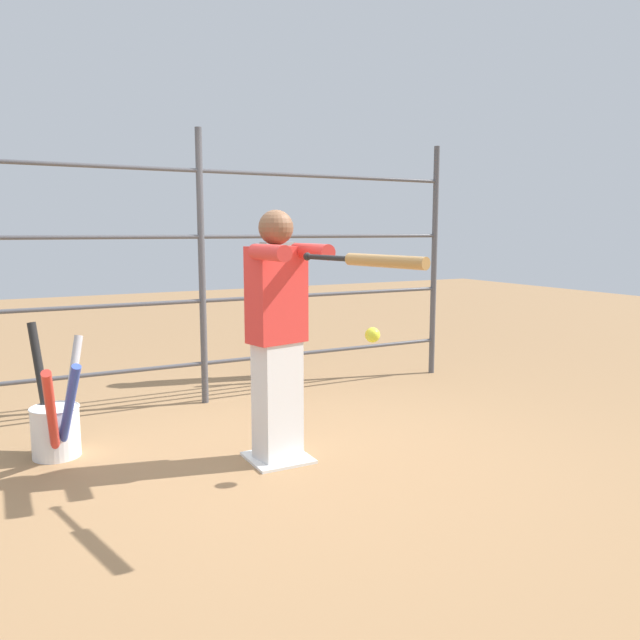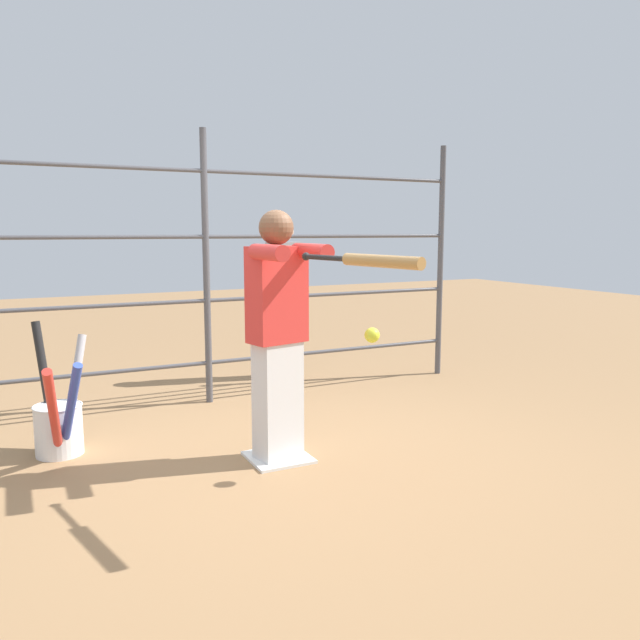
{
  "view_description": "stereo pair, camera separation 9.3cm",
  "coord_description": "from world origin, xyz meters",
  "px_view_note": "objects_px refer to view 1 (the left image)",
  "views": [
    {
      "loc": [
        1.65,
        3.71,
        1.53
      ],
      "look_at": [
        -0.22,
        0.19,
        0.96
      ],
      "focal_mm": 35.0,
      "sensor_mm": 36.0,
      "label": 1
    },
    {
      "loc": [
        1.57,
        3.75,
        1.53
      ],
      "look_at": [
        -0.22,
        0.19,
        0.96
      ],
      "focal_mm": 35.0,
      "sensor_mm": 36.0,
      "label": 2
    }
  ],
  "objects_px": {
    "softball_in_flight": "(373,335)",
    "bat_bucket": "(56,424)",
    "bystander_behind_fence": "(279,297)",
    "baseball_bat_swinging": "(375,261)",
    "batter": "(278,328)"
  },
  "relations": [
    {
      "from": "batter",
      "to": "bystander_behind_fence",
      "type": "relative_size",
      "value": 1.02
    },
    {
      "from": "bystander_behind_fence",
      "to": "batter",
      "type": "bearing_deg",
      "value": 65.66
    },
    {
      "from": "batter",
      "to": "bat_bucket",
      "type": "xyz_separation_m",
      "value": [
        1.32,
        -0.76,
        -0.67
      ]
    },
    {
      "from": "bat_bucket",
      "to": "softball_in_flight",
      "type": "bearing_deg",
      "value": 145.3
    },
    {
      "from": "bystander_behind_fence",
      "to": "softball_in_flight",
      "type": "bearing_deg",
      "value": 78.06
    },
    {
      "from": "bat_bucket",
      "to": "batter",
      "type": "bearing_deg",
      "value": 149.97
    },
    {
      "from": "softball_in_flight",
      "to": "bat_bucket",
      "type": "xyz_separation_m",
      "value": [
        1.76,
        -1.22,
        -0.65
      ]
    },
    {
      "from": "baseball_bat_swinging",
      "to": "bat_bucket",
      "type": "relative_size",
      "value": 0.94
    },
    {
      "from": "batter",
      "to": "softball_in_flight",
      "type": "height_order",
      "value": "batter"
    },
    {
      "from": "baseball_bat_swinging",
      "to": "bystander_behind_fence",
      "type": "relative_size",
      "value": 0.55
    },
    {
      "from": "softball_in_flight",
      "to": "bat_bucket",
      "type": "height_order",
      "value": "softball_in_flight"
    },
    {
      "from": "softball_in_flight",
      "to": "bat_bucket",
      "type": "bearing_deg",
      "value": -34.7
    },
    {
      "from": "softball_in_flight",
      "to": "bystander_behind_fence",
      "type": "bearing_deg",
      "value": -101.94
    },
    {
      "from": "batter",
      "to": "bat_bucket",
      "type": "bearing_deg",
      "value": -30.03
    },
    {
      "from": "batter",
      "to": "softball_in_flight",
      "type": "distance_m",
      "value": 0.64
    }
  ]
}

